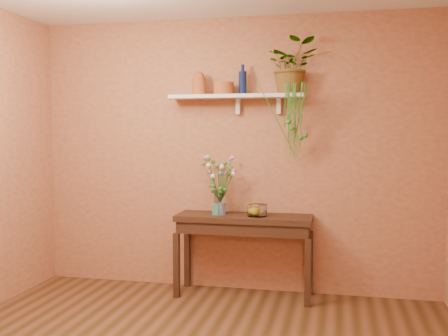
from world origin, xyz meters
The scene contains 13 objects.
room centered at (0.00, 0.00, 1.35)m, with size 4.04×4.04×2.70m.
sideboard centered at (0.15, 1.77, 0.67)m, with size 1.29×0.42×0.79m.
wall_shelf centered at (0.06, 1.87, 1.92)m, with size 1.30×0.24×0.19m.
terracotta_jug centered at (-0.32, 1.85, 2.04)m, with size 0.14×0.14×0.22m.
terracotta_pot centered at (-0.07, 1.85, 2.00)m, with size 0.19×0.19×0.12m, color #AD5228.
blue_bottle centered at (0.11, 1.88, 2.05)m, with size 0.10×0.10×0.28m.
spider_plant centered at (0.58, 1.90, 2.19)m, with size 0.46×0.40×0.51m, color #2F741C.
plant_fronds centered at (0.62, 1.74, 1.68)m, with size 0.46×0.37×0.70m.
glass_vase centered at (-0.09, 1.78, 0.88)m, with size 0.11×0.11×0.23m.
bouquet centered at (-0.09, 1.76, 1.19)m, with size 0.34×0.46×0.46m.
glass_bowl centered at (0.28, 1.74, 0.84)m, with size 0.18×0.18×0.11m.
lemon centered at (0.26, 1.75, 0.83)m, with size 0.08×0.08×0.08m, color yellow.
carton centered at (-0.12, 1.72, 0.84)m, with size 0.06×0.04×0.11m, color #396A88.
Camera 1 is at (1.02, -3.05, 1.58)m, focal length 41.57 mm.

